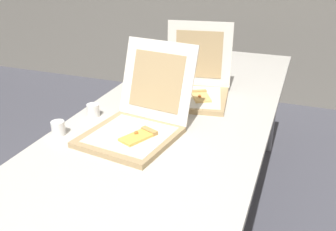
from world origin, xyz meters
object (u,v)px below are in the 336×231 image
cup_white_far (166,75)px  cup_white_near_center (93,110)px  pizza_box_front (136,124)px  table (177,121)px  cup_white_near_left (58,128)px  pizza_box_middle (194,88)px

cup_white_far → cup_white_near_center: bearing=-102.0°
pizza_box_front → cup_white_far: bearing=109.1°
table → pizza_box_front: bearing=-106.2°
pizza_box_front → cup_white_near_center: bearing=168.1°
cup_white_near_left → cup_white_far: bearing=78.4°
table → cup_white_far: cup_white_far is taller
pizza_box_middle → cup_white_near_center: (-0.35, -0.38, -0.02)m
pizza_box_front → pizza_box_middle: size_ratio=1.20×
table → cup_white_near_left: (-0.38, -0.39, 0.07)m
table → cup_white_near_left: size_ratio=40.32×
table → pizza_box_middle: bearing=84.9°
table → cup_white_far: (-0.21, 0.41, 0.07)m
pizza_box_front → cup_white_far: size_ratio=8.31×
pizza_box_front → table: bearing=82.0°
table → cup_white_near_center: (-0.34, -0.18, 0.07)m
pizza_box_middle → cup_white_far: (-0.23, 0.21, -0.02)m
pizza_box_front → cup_white_near_left: pizza_box_front is taller
table → cup_white_far: 0.47m
pizza_box_middle → cup_white_far: 0.31m
cup_white_near_left → cup_white_far: same height
table → cup_white_far: size_ratio=40.32×
table → pizza_box_middle: (0.02, 0.20, 0.10)m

